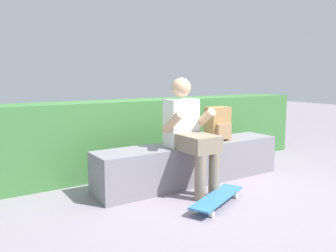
% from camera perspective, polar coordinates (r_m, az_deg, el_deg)
% --- Properties ---
extents(ground_plane, '(24.00, 24.00, 0.00)m').
position_cam_1_polar(ground_plane, '(3.75, 7.69, -10.76)').
color(ground_plane, gray).
extents(bench_main, '(2.33, 0.45, 0.46)m').
position_cam_1_polar(bench_main, '(3.99, 3.96, -6.12)').
color(bench_main, gray).
rests_on(bench_main, ground).
extents(person_skater, '(0.49, 0.62, 1.21)m').
position_cam_1_polar(person_skater, '(3.61, 3.52, -0.71)').
color(person_skater, white).
rests_on(person_skater, ground).
extents(skateboard_near_person, '(0.81, 0.51, 0.09)m').
position_cam_1_polar(skateboard_near_person, '(3.35, 8.28, -11.81)').
color(skateboard_near_person, teal).
rests_on(skateboard_near_person, ground).
extents(backpack_on_bench, '(0.28, 0.23, 0.40)m').
position_cam_1_polar(backpack_on_bench, '(4.14, 8.36, 0.31)').
color(backpack_on_bench, '#A37A47').
rests_on(backpack_on_bench, bench_main).
extents(hedge_row, '(5.38, 0.53, 0.92)m').
position_cam_1_polar(hedge_row, '(4.46, -5.65, -1.57)').
color(hedge_row, '#3D7439').
rests_on(hedge_row, ground).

